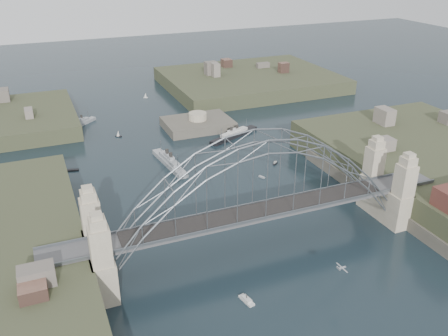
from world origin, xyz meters
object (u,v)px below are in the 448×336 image
bridge (259,194)px  fort_island (198,129)px  naval_cruiser_near (169,162)px  ocean_liner (234,135)px  naval_cruiser_far (80,124)px

bridge → fort_island: size_ratio=3.82×
naval_cruiser_near → bridge: bearing=-83.3°
fort_island → ocean_liner: 14.42m
bridge → fort_island: (12.00, 70.00, -12.66)m
naval_cruiser_near → naval_cruiser_far: naval_cruiser_near is taller
naval_cruiser_near → naval_cruiser_far: (-18.79, 42.38, -0.18)m
naval_cruiser_near → naval_cruiser_far: size_ratio=1.69×
naval_cruiser_near → naval_cruiser_far: bearing=113.9°
fort_island → naval_cruiser_far: size_ratio=1.89×
ocean_liner → fort_island: bearing=124.2°
naval_cruiser_near → ocean_liner: 28.50m
bridge → naval_cruiser_far: size_ratio=7.22×
naval_cruiser_far → ocean_liner: bearing=-33.7°
bridge → fort_island: 72.14m
naval_cruiser_far → ocean_liner: 53.07m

